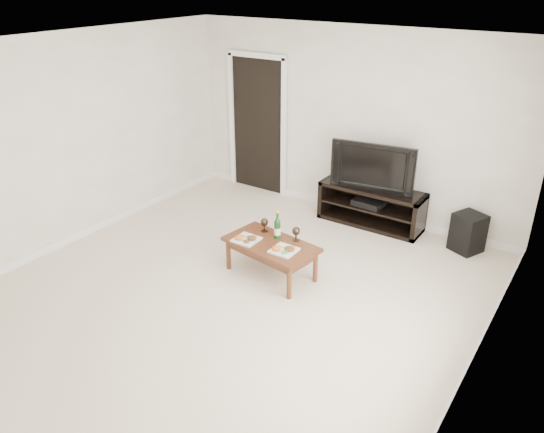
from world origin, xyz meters
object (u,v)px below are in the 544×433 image
Objects in this scene: media_console at (371,206)px; television at (375,165)px; subwoofer at (468,233)px; coffee_table at (271,259)px.

television is (0.00, 0.00, 0.60)m from media_console.
media_console is 1.28× the size of television.
media_console is at bearing -156.44° from subwoofer.
coffee_table is at bearing -101.81° from media_console.
television is 1.06× the size of coffee_table.
media_console reaches higher than subwoofer.
subwoofer reaches higher than coffee_table.
coffee_table is at bearing -109.92° from television.
television is 2.03m from coffee_table.
subwoofer is 0.47× the size of coffee_table.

